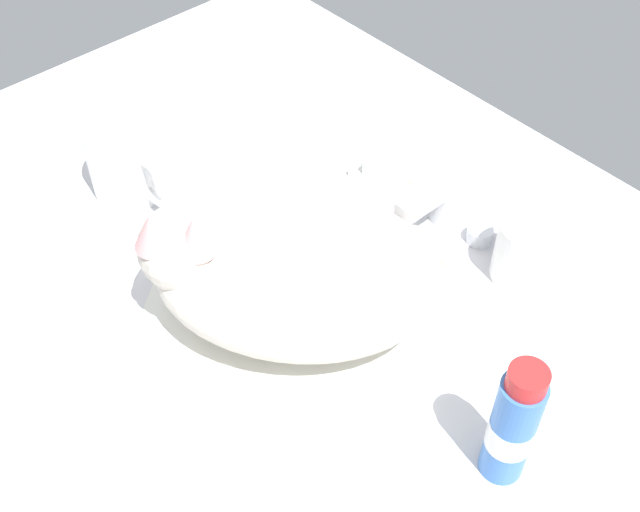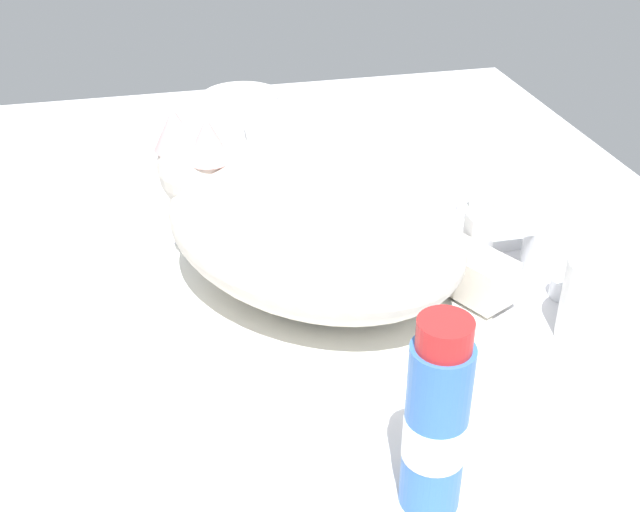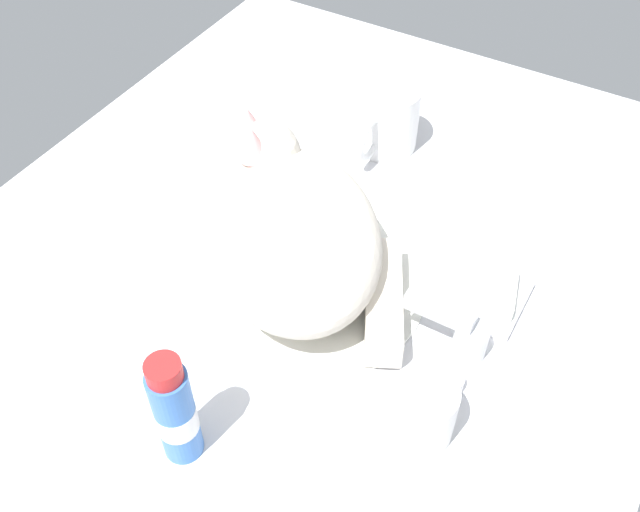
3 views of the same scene
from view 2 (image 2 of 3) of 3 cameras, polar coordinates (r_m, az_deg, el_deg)
The scene contains 9 objects.
ground_plane at distance 70.37cm, azimuth -0.59°, elevation -3.91°, with size 110.00×82.50×3.00cm, color silver.
sink_basin at distance 69.30cm, azimuth -0.59°, elevation -2.63°, with size 30.98×30.98×0.78cm, color silver.
faucet at distance 74.57cm, azimuth 14.91°, elevation 0.83°, with size 12.61×9.27×6.07cm.
cat at distance 66.43cm, azimuth -1.16°, elevation 2.45°, with size 32.89×32.47×14.74cm.
coffee_mug at distance 90.64cm, azimuth -5.48°, elevation 8.70°, with size 12.58×8.37×8.97cm.
rinse_cup at distance 66.35cm, azimuth 19.47°, elevation -3.10°, with size 6.34×6.34×7.09cm.
soap_dish at distance 81.87cm, azimuth 12.98°, elevation 2.40°, with size 9.00×6.40×1.20cm, color white.
soap_bar at distance 81.10cm, azimuth 13.11°, elevation 3.43°, with size 6.48×4.09×2.14cm, color silver.
toothpaste_bottle at distance 48.26cm, azimuth 8.26°, elevation -11.69°, with size 3.83×3.83×13.70cm.
Camera 2 is at (56.22, -12.34, 38.99)cm, focal length 44.92 mm.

